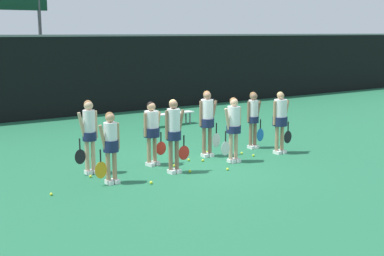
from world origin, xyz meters
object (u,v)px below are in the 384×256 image
object	(u,v)px
scoreboard	(1,6)
tennis_ball_5	(228,169)
player_7	(253,115)
player_3	(280,117)
player_4	(89,131)
tennis_ball_4	(278,138)
tennis_ball_0	(242,153)
bench_courtside	(171,115)
tennis_ball_3	(207,152)
player_6	(207,118)
player_1	(174,130)
tennis_ball_10	(151,183)
player_5	(152,128)
tennis_ball_8	(51,194)
tennis_ball_6	(189,160)
tennis_ball_9	(174,166)
tennis_ball_1	(91,176)
tennis_ball_2	(253,155)
player_0	(110,142)
tennis_ball_11	(203,160)
player_2	(233,124)
tennis_ball_7	(190,171)

from	to	relation	value
scoreboard	tennis_ball_5	world-z (taller)	scoreboard
player_7	tennis_ball_5	size ratio (longest dim) A/B	25.24
player_3	player_4	size ratio (longest dim) A/B	0.98
tennis_ball_4	tennis_ball_0	bearing A→B (deg)	-156.05
bench_courtside	tennis_ball_0	xyz separation A→B (m)	(-0.83, -5.02, -0.36)
tennis_ball_3	tennis_ball_5	size ratio (longest dim) A/B	1.10
tennis_ball_3	tennis_ball_5	distance (m)	1.93
player_4	player_6	size ratio (longest dim) A/B	0.99
player_1	tennis_ball_5	bearing A→B (deg)	-23.57
scoreboard	player_3	bearing A→B (deg)	-69.79
tennis_ball_0	tennis_ball_10	xyz separation A→B (m)	(-3.55, -1.15, 0.00)
player_5	tennis_ball_8	world-z (taller)	player_5
player_6	tennis_ball_6	xyz separation A→B (m)	(-0.72, -0.17, -1.03)
tennis_ball_5	tennis_ball_9	bearing A→B (deg)	130.94
scoreboard	player_6	bearing A→B (deg)	-77.57
tennis_ball_0	bench_courtside	bearing A→B (deg)	80.59
player_4	tennis_ball_3	world-z (taller)	player_4
tennis_ball_4	tennis_ball_8	xyz separation A→B (m)	(-8.03, -1.76, -0.00)
tennis_ball_1	tennis_ball_2	size ratio (longest dim) A/B	1.01
tennis_ball_3	tennis_ball_0	bearing A→B (deg)	-41.98
tennis_ball_8	tennis_ball_10	size ratio (longest dim) A/B	0.90
player_6	tennis_ball_2	xyz separation A→B (m)	(1.02, -0.73, -1.03)
player_0	tennis_ball_1	bearing A→B (deg)	103.21
tennis_ball_1	tennis_ball_8	world-z (taller)	tennis_ball_1
tennis_ball_0	tennis_ball_9	size ratio (longest dim) A/B	0.98
player_7	bench_courtside	bearing A→B (deg)	91.48
player_3	tennis_ball_0	bearing A→B (deg)	152.50
tennis_ball_11	player_7	bearing A→B (deg)	13.67
tennis_ball_4	tennis_ball_5	size ratio (longest dim) A/B	1.07
player_1	tennis_ball_2	size ratio (longest dim) A/B	27.13
player_0	tennis_ball_10	distance (m)	1.27
player_6	player_2	bearing A→B (deg)	-74.41
bench_courtside	tennis_ball_3	distance (m)	4.65
tennis_ball_6	tennis_ball_7	bearing A→B (deg)	-122.62
player_1	tennis_ball_2	bearing A→B (deg)	5.51
scoreboard	player_2	size ratio (longest dim) A/B	3.28
tennis_ball_2	tennis_ball_3	world-z (taller)	tennis_ball_3
tennis_ball_9	player_5	bearing A→B (deg)	127.94
tennis_ball_6	tennis_ball_11	distance (m)	0.37
tennis_ball_11	player_3	bearing A→B (deg)	-9.89
tennis_ball_7	tennis_ball_11	distance (m)	1.15
player_6	player_7	bearing A→B (deg)	7.63
tennis_ball_5	tennis_ball_6	world-z (taller)	tennis_ball_6
player_3	tennis_ball_9	world-z (taller)	player_3
player_3	player_6	distance (m)	2.06
player_0	tennis_ball_9	bearing A→B (deg)	10.79
player_3	tennis_ball_8	xyz separation A→B (m)	(-6.62, -0.22, -0.99)
player_0	tennis_ball_1	xyz separation A→B (m)	(-0.19, 0.70, -0.91)
scoreboard	tennis_ball_2	size ratio (longest dim) A/B	84.59
player_6	bench_courtside	bearing A→B (deg)	73.56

